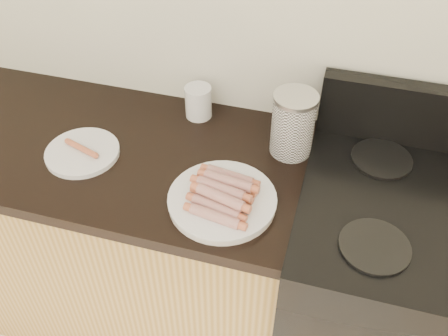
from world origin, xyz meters
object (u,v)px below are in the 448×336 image
(canister, at_px, (293,124))
(mug, at_px, (198,102))
(stove, at_px, (401,304))
(main_plate, at_px, (222,201))
(side_plate, at_px, (82,152))

(canister, relative_size, mug, 1.86)
(canister, distance_m, mug, 0.34)
(stove, distance_m, main_plate, 0.75)
(stove, height_order, side_plate, side_plate)
(mug, bearing_deg, canister, -15.84)
(main_plate, height_order, side_plate, main_plate)
(main_plate, relative_size, mug, 2.72)
(main_plate, relative_size, side_plate, 1.32)
(main_plate, bearing_deg, stove, 11.75)
(canister, bearing_deg, stove, -19.05)
(main_plate, xyz_separation_m, mug, (-0.19, 0.37, 0.04))
(main_plate, distance_m, side_plate, 0.47)
(stove, relative_size, canister, 4.50)
(canister, bearing_deg, side_plate, -162.29)
(stove, distance_m, side_plate, 1.14)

